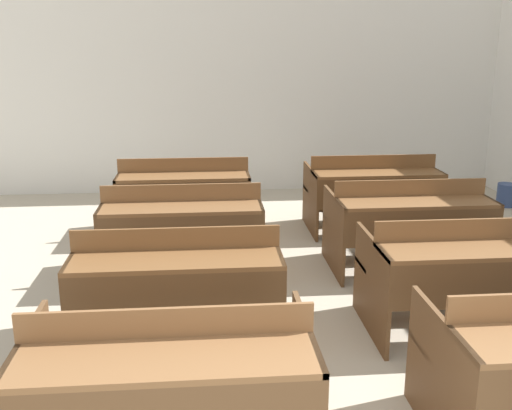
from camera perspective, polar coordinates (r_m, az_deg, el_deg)
The scene contains 9 objects.
wall_back at distance 8.10m, azimuth -0.99°, elevation 11.51°, with size 6.95×0.06×2.90m.
bench_front_left at distance 2.93m, azimuth -8.26°, elevation -16.24°, with size 1.34×0.84×0.82m.
bench_second_left at distance 4.01m, azimuth -7.46°, elevation -7.20°, with size 1.34×0.84×0.82m.
bench_second_right at distance 4.41m, azimuth 19.47°, elevation -5.86°, with size 1.34×0.84×0.82m.
bench_third_left at distance 5.16m, azimuth -7.02°, elevation -2.03°, with size 1.34×0.84×0.82m.
bench_third_right at distance 5.46m, azimuth 14.30°, elevation -1.43°, with size 1.34×0.84×0.82m.
bench_back_left at distance 6.30m, azimuth -6.85°, elevation 1.17°, with size 1.34×0.84×0.82m.
bench_back_right at distance 6.53m, azimuth 11.00°, elevation 1.50°, with size 1.34×0.84×0.82m.
wastepaper_bin at distance 8.06m, azimuth 22.74°, elevation 0.89°, with size 0.23×0.23×0.28m.
Camera 1 is at (-0.58, -0.84, 1.98)m, focal length 42.00 mm.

